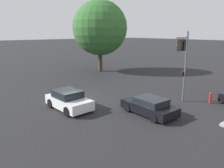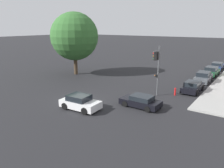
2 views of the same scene
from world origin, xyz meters
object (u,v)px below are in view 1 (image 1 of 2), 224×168
street_tree (100,28)px  fire_hydrant (210,98)px  crossing_car_0 (149,106)px  crossing_car_1 (69,100)px  traffic_signal (183,54)px

street_tree → fire_hydrant: street_tree is taller
crossing_car_0 → fire_hydrant: 5.94m
street_tree → crossing_car_0: bearing=-25.2°
crossing_car_0 → street_tree: bearing=-24.3°
crossing_car_0 → fire_hydrant: bearing=-104.5°
crossing_car_1 → fire_hydrant: 11.46m
street_tree → traffic_signal: street_tree is taller
street_tree → fire_hydrant: bearing=-6.1°
traffic_signal → street_tree: bearing=-11.9°
traffic_signal → crossing_car_1: bearing=61.8°
traffic_signal → fire_hydrant: traffic_signal is taller
fire_hydrant → street_tree: bearing=173.9°
crossing_car_1 → fire_hydrant: (6.20, 9.64, -0.20)m
traffic_signal → crossing_car_0: size_ratio=1.42×
street_tree → crossing_car_0: (16.25, -7.64, -5.69)m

